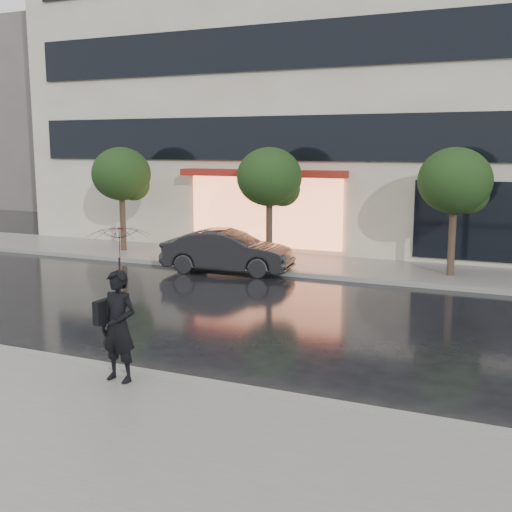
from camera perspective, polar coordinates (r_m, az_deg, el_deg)
The scene contains 12 objects.
ground at distance 11.99m, azimuth -4.27°, elevation -9.78°, with size 120.00×120.00×0.00m, color black.
sidewalk_near at distance 9.45m, azimuth -13.98°, elevation -15.19°, with size 60.00×4.50×0.12m, color slate.
sidewalk_far at distance 21.26m, azimuth 8.91°, elevation -1.09°, with size 60.00×3.50×0.12m, color slate.
curb_near at distance 11.15m, azimuth -6.75°, elevation -10.96°, with size 60.00×0.25×0.14m, color gray.
curb_far at distance 19.61m, azimuth 7.56°, elevation -1.94°, with size 60.00×0.25×0.14m, color gray.
office_building at distance 28.87m, azimuth 13.67°, elevation 19.41°, with size 30.00×12.76×18.00m.
bg_building_left at distance 49.10m, azimuth -19.27°, elevation 11.48°, with size 14.00×10.00×12.00m, color #59544F.
tree_far_west at distance 24.60m, azimuth -11.73°, elevation 6.98°, with size 2.20×2.20×3.99m.
tree_mid_west at distance 21.66m, azimuth 1.38°, elevation 6.85°, with size 2.20×2.20×3.99m.
tree_mid_east at distance 20.13m, azimuth 17.43°, elevation 6.20°, with size 2.20×2.20×3.99m.
parked_car at distance 20.54m, azimuth -2.53°, elevation 0.41°, with size 1.45×4.16×1.37m, color black.
pedestrian_with_umbrella at distance 10.70m, azimuth -12.13°, elevation -2.19°, with size 1.09×1.11×2.63m.
Camera 1 is at (5.39, -9.94, 3.98)m, focal length 45.00 mm.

